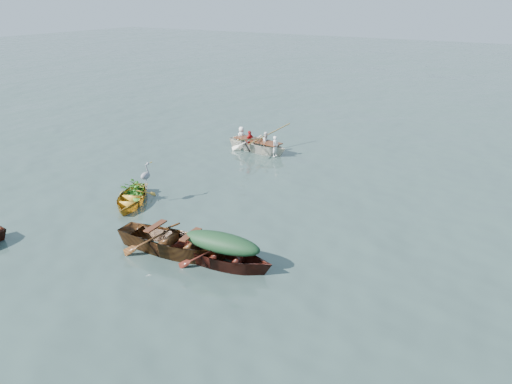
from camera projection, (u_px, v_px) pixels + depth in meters
ground at (168, 244)px, 14.22m from camera, size 140.00×140.00×0.00m
yellow_dinghy at (131, 204)px, 16.93m from camera, size 2.62×3.29×0.81m
green_tarp_boat at (222, 265)px, 13.13m from camera, size 4.09×1.65×0.90m
open_wooden_boat at (174, 253)px, 13.74m from camera, size 4.89×1.91×1.14m
rowed_boat at (258, 152)px, 22.50m from camera, size 4.37×1.83×1.01m
green_tarp_cover at (222, 241)px, 12.87m from camera, size 2.25×0.91×0.52m
thwart_benches at (173, 234)px, 13.52m from camera, size 2.46×1.10×0.04m
heron at (146, 180)px, 16.64m from camera, size 0.44×0.49×0.92m
dinghy_weeds at (135, 179)px, 17.18m from camera, size 1.05×1.13×0.60m
rowers at (258, 133)px, 22.17m from camera, size 3.10×1.53×0.76m
oars at (258, 140)px, 22.30m from camera, size 0.94×2.66×0.06m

